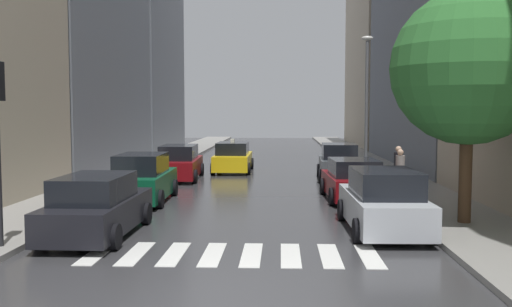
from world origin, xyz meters
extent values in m
cube|color=#333335|center=(0.00, 24.00, -0.02)|extent=(28.00, 72.00, 0.04)
cube|color=gray|center=(-6.50, 24.00, 0.07)|extent=(3.00, 72.00, 0.15)
cube|color=gray|center=(6.50, 24.00, 0.07)|extent=(3.00, 72.00, 0.15)
cube|color=silver|center=(-3.15, 3.26, 0.01)|extent=(0.45, 2.20, 0.01)
cube|color=silver|center=(-2.25, 3.26, 0.01)|extent=(0.45, 2.20, 0.01)
cube|color=silver|center=(-1.35, 3.26, 0.01)|extent=(0.45, 2.20, 0.01)
cube|color=silver|center=(-0.45, 3.26, 0.01)|extent=(0.45, 2.20, 0.01)
cube|color=silver|center=(0.45, 3.26, 0.01)|extent=(0.45, 2.20, 0.01)
cube|color=silver|center=(1.35, 3.26, 0.01)|extent=(0.45, 2.20, 0.01)
cube|color=silver|center=(2.25, 3.26, 0.01)|extent=(0.45, 2.20, 0.01)
cube|color=silver|center=(3.15, 3.26, 0.01)|extent=(0.45, 2.20, 0.01)
cube|color=slate|center=(-11.00, 22.30, 8.01)|extent=(6.00, 14.86, 16.01)
cube|color=slate|center=(-11.00, 36.97, 8.19)|extent=(6.00, 13.42, 16.38)
cube|color=#B2A38C|center=(11.00, 43.85, 8.35)|extent=(6.00, 16.13, 16.69)
cube|color=black|center=(-3.74, 5.12, 0.58)|extent=(1.85, 4.67, 0.81)
cube|color=black|center=(-3.74, 4.89, 1.31)|extent=(1.61, 2.57, 0.66)
cylinder|color=black|center=(-4.63, 6.67, 0.32)|extent=(0.23, 0.64, 0.64)
cylinder|color=black|center=(-2.82, 6.65, 0.32)|extent=(0.23, 0.64, 0.64)
cylinder|color=black|center=(-4.66, 3.59, 0.32)|extent=(0.23, 0.64, 0.64)
cylinder|color=black|center=(-2.85, 3.58, 0.32)|extent=(0.23, 0.64, 0.64)
cube|color=#0C4C2D|center=(-3.92, 10.78, 0.62)|extent=(1.87, 4.44, 0.88)
cube|color=black|center=(-3.91, 10.56, 1.41)|extent=(1.62, 2.46, 0.72)
cylinder|color=black|center=(-4.84, 12.21, 0.32)|extent=(0.23, 0.64, 0.64)
cylinder|color=black|center=(-3.06, 12.25, 0.32)|extent=(0.23, 0.64, 0.64)
cylinder|color=black|center=(-4.78, 9.31, 0.32)|extent=(0.23, 0.64, 0.64)
cylinder|color=black|center=(-3.00, 9.34, 0.32)|extent=(0.23, 0.64, 0.64)
cube|color=maroon|center=(-3.79, 17.56, 0.59)|extent=(2.00, 4.78, 0.83)
cube|color=black|center=(-3.78, 17.33, 1.34)|extent=(1.69, 2.65, 0.68)
cylinder|color=black|center=(-4.76, 19.08, 0.32)|extent=(0.25, 0.65, 0.64)
cylinder|color=black|center=(-2.96, 19.15, 0.32)|extent=(0.25, 0.65, 0.64)
cylinder|color=black|center=(-4.63, 15.97, 0.32)|extent=(0.25, 0.65, 0.64)
cylinder|color=black|center=(-2.83, 16.05, 0.32)|extent=(0.25, 0.65, 0.64)
cube|color=#B2B7BF|center=(3.94, 6.03, 0.60)|extent=(1.96, 4.59, 0.85)
cube|color=black|center=(3.95, 5.81, 1.38)|extent=(1.69, 2.54, 0.70)
cylinder|color=black|center=(2.98, 7.51, 0.32)|extent=(0.24, 0.65, 0.64)
cylinder|color=black|center=(4.83, 7.56, 0.32)|extent=(0.24, 0.65, 0.64)
cylinder|color=black|center=(3.05, 4.51, 0.32)|extent=(0.24, 0.65, 0.64)
cylinder|color=black|center=(4.90, 4.55, 0.32)|extent=(0.24, 0.65, 0.64)
cube|color=maroon|center=(3.81, 11.57, 0.55)|extent=(2.06, 4.20, 0.75)
cube|color=black|center=(3.82, 11.36, 1.23)|extent=(1.75, 2.34, 0.61)
cylinder|color=black|center=(2.81, 12.88, 0.32)|extent=(0.25, 0.65, 0.64)
cylinder|color=black|center=(4.69, 12.97, 0.32)|extent=(0.25, 0.65, 0.64)
cylinder|color=black|center=(2.94, 10.17, 0.32)|extent=(0.25, 0.65, 0.64)
cylinder|color=black|center=(4.81, 10.25, 0.32)|extent=(0.25, 0.65, 0.64)
cube|color=#474C51|center=(3.93, 17.80, 0.61)|extent=(1.93, 4.07, 0.87)
cube|color=black|center=(3.92, 17.60, 1.40)|extent=(1.65, 2.26, 0.71)
cylinder|color=black|center=(3.07, 19.16, 0.32)|extent=(0.24, 0.65, 0.64)
cylinder|color=black|center=(4.87, 19.10, 0.32)|extent=(0.24, 0.65, 0.64)
cylinder|color=black|center=(2.98, 16.51, 0.32)|extent=(0.24, 0.65, 0.64)
cylinder|color=black|center=(4.78, 16.45, 0.32)|extent=(0.24, 0.65, 0.64)
cube|color=yellow|center=(-1.49, 21.08, 0.57)|extent=(1.87, 4.46, 0.80)
cube|color=black|center=(-1.49, 20.86, 1.30)|extent=(1.64, 2.45, 0.65)
cube|color=#F2EDCC|center=(-1.49, 20.86, 1.72)|extent=(0.20, 0.36, 0.18)
cylinder|color=black|center=(-2.41, 22.56, 0.32)|extent=(0.22, 0.64, 0.64)
cylinder|color=black|center=(-0.56, 22.55, 0.32)|extent=(0.22, 0.64, 0.64)
cylinder|color=black|center=(-2.42, 19.62, 0.32)|extent=(0.22, 0.64, 0.64)
cylinder|color=black|center=(-0.57, 19.61, 0.32)|extent=(0.22, 0.64, 0.64)
cylinder|color=black|center=(6.00, 14.06, 0.56)|extent=(0.28, 0.28, 0.81)
cylinder|color=black|center=(6.00, 14.06, 1.29)|extent=(0.36, 0.36, 0.65)
sphere|color=tan|center=(6.00, 14.06, 1.74)|extent=(0.25, 0.25, 0.25)
cylinder|color=navy|center=(5.81, 12.78, 0.55)|extent=(0.28, 0.28, 0.79)
cylinder|color=gray|center=(5.81, 12.78, 1.26)|extent=(0.36, 0.36, 0.63)
sphere|color=tan|center=(5.81, 12.78, 1.70)|extent=(0.25, 0.25, 0.25)
cylinder|color=#513823|center=(6.35, 6.62, 1.42)|extent=(0.36, 0.36, 2.53)
sphere|color=#2B672C|center=(6.35, 6.62, 4.53)|extent=(4.34, 4.34, 4.34)
cylinder|color=#595B60|center=(5.55, 20.03, 3.53)|extent=(0.16, 0.16, 6.75)
ellipsoid|color=beige|center=(5.55, 20.03, 7.05)|extent=(0.60, 0.28, 0.24)
camera|label=1|loc=(1.11, -9.52, 3.32)|focal=39.59mm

